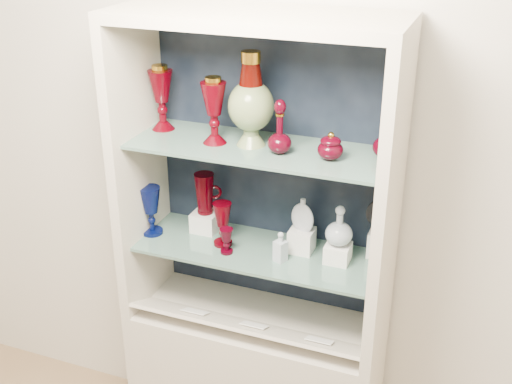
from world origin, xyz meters
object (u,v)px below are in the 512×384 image
at_px(ruby_decanter_b, 387,129).
at_px(cameo_medallion, 382,216).
at_px(clear_round_decanter, 339,227).
at_px(enamel_urn, 251,99).
at_px(lidded_bowl, 331,145).
at_px(pedestal_lamp_left, 162,98).
at_px(clear_square_bottle, 280,247).
at_px(ruby_pitcher, 205,194).
at_px(flat_flask, 303,214).
at_px(pedestal_lamp_right, 214,111).
at_px(ruby_decanter_a, 280,124).
at_px(ruby_goblet_tall, 223,224).
at_px(ruby_goblet_small, 226,241).
at_px(cobalt_goblet, 151,211).

height_order(ruby_decanter_b, cameo_medallion, ruby_decanter_b).
distance_m(ruby_decanter_b, clear_round_decanter, 0.40).
height_order(enamel_urn, lidded_bowl, enamel_urn).
height_order(pedestal_lamp_left, clear_square_bottle, pedestal_lamp_left).
distance_m(ruby_pitcher, flat_flask, 0.41).
height_order(pedestal_lamp_right, ruby_decanter_a, pedestal_lamp_right).
bearing_deg(cameo_medallion, clear_round_decanter, -152.11).
bearing_deg(clear_square_bottle, ruby_goblet_tall, 171.24).
xyz_separation_m(enamel_urn, lidded_bowl, (0.30, -0.03, -0.12)).
bearing_deg(pedestal_lamp_right, clear_square_bottle, -6.60).
distance_m(lidded_bowl, flat_flask, 0.34).
bearing_deg(ruby_decanter_a, ruby_pitcher, 163.23).
relative_size(enamel_urn, flat_flask, 2.52).
distance_m(clear_round_decanter, cameo_medallion, 0.17).
xyz_separation_m(ruby_decanter_a, ruby_goblet_small, (-0.19, -0.03, -0.48)).
bearing_deg(clear_round_decanter, ruby_goblet_tall, -175.68).
relative_size(pedestal_lamp_left, pedestal_lamp_right, 1.02).
xyz_separation_m(pedestal_lamp_right, ruby_decanter_a, (0.25, -0.01, -0.01)).
bearing_deg(pedestal_lamp_right, lidded_bowl, -0.94).
bearing_deg(ruby_goblet_small, ruby_goblet_tall, 125.58).
relative_size(ruby_decanter_a, ruby_goblet_small, 2.12).
bearing_deg(ruby_decanter_a, pedestal_lamp_left, 170.61).
bearing_deg(ruby_goblet_small, cobalt_goblet, 173.64).
xyz_separation_m(pedestal_lamp_right, cameo_medallion, (0.60, 0.14, -0.37)).
relative_size(pedestal_lamp_left, ruby_decanter_a, 1.14).
distance_m(pedestal_lamp_left, clear_round_decanter, 0.81).
height_order(ruby_decanter_a, ruby_decanter_b, ruby_decanter_a).
distance_m(lidded_bowl, cameo_medallion, 0.37).
height_order(enamel_urn, cobalt_goblet, enamel_urn).
bearing_deg(clear_round_decanter, ruby_goblet_small, -167.77).
xyz_separation_m(pedestal_lamp_left, clear_square_bottle, (0.51, -0.10, -0.48)).
bearing_deg(ruby_goblet_tall, cobalt_goblet, -176.81).
relative_size(pedestal_lamp_right, cobalt_goblet, 1.20).
height_order(clear_square_bottle, clear_round_decanter, clear_round_decanter).
bearing_deg(clear_square_bottle, enamel_urn, 156.96).
xyz_separation_m(pedestal_lamp_right, ruby_goblet_small, (0.06, -0.05, -0.49)).
relative_size(enamel_urn, cobalt_goblet, 1.67).
bearing_deg(ruby_pitcher, lidded_bowl, -26.35).
relative_size(ruby_pitcher, flat_flask, 1.25).
height_order(ruby_decanter_a, cameo_medallion, ruby_decanter_a).
relative_size(ruby_decanter_b, ruby_goblet_small, 2.04).
bearing_deg(ruby_pitcher, enamel_urn, -31.38).
relative_size(pedestal_lamp_left, lidded_bowl, 2.48).
bearing_deg(enamel_urn, ruby_decanter_b, 5.47).
bearing_deg(cameo_medallion, ruby_decanter_b, -97.39).
height_order(enamel_urn, cameo_medallion, enamel_urn).
xyz_separation_m(cobalt_goblet, cameo_medallion, (0.88, 0.15, 0.07)).
bearing_deg(pedestal_lamp_right, enamel_urn, 11.93).
bearing_deg(clear_round_decanter, pedestal_lamp_left, 177.90).
height_order(enamel_urn, ruby_pitcher, enamel_urn).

